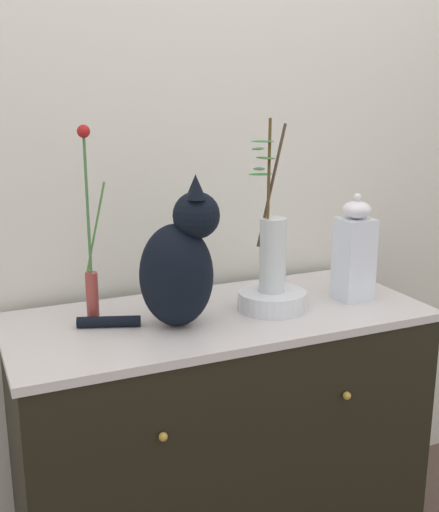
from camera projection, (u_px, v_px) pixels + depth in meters
name	position (u px, v px, depth m)	size (l,w,h in m)	color
wall_back	(178.00, 174.00, 2.13)	(4.40, 0.08, 2.60)	silver
sideboard	(220.00, 447.00, 2.03)	(1.27, 0.57, 0.92)	black
cat_sitting	(179.00, 264.00, 1.77)	(0.40, 0.23, 0.43)	black
vase_slim_green	(91.00, 260.00, 1.80)	(0.07, 0.04, 0.57)	brown
bowl_porcelain	(272.00, 300.00, 1.95)	(0.21, 0.21, 0.06)	silver
vase_glass_clear	(272.00, 248.00, 1.91)	(0.12, 0.17, 0.52)	silver
jar_lidded_porcelain	(354.00, 252.00, 2.02)	(0.10, 0.10, 0.35)	white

